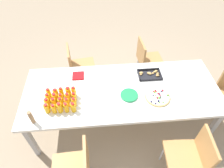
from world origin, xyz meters
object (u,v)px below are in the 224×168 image
at_px(juice_bottle_9, 74,102).
at_px(cardboard_tube, 31,117).
at_px(party_table, 122,92).
at_px(snack_tray, 150,74).
at_px(juice_bottle_17, 61,92).
at_px(chair_far_left, 78,65).
at_px(juice_bottle_13, 68,98).
at_px(juice_bottle_14, 74,97).
at_px(juice_bottle_4, 73,107).
at_px(juice_bottle_6, 54,103).
at_px(juice_bottle_3, 66,108).
at_px(chair_near_right, 191,155).
at_px(fruit_pizza, 158,96).
at_px(napkin_stack, 78,76).
at_px(juice_bottle_16, 56,93).
at_px(juice_bottle_7, 61,102).
at_px(juice_bottle_2, 60,108).
at_px(juice_bottle_15, 49,93).
at_px(juice_bottle_8, 67,103).
at_px(juice_bottle_1, 54,109).
at_px(plate_stack, 129,95).
at_px(juice_bottle_0, 47,108).
at_px(juice_bottle_11, 55,98).
at_px(juice_bottle_19, 74,92).
at_px(chair_far_right, 147,59).
at_px(juice_bottle_12, 61,98).
at_px(juice_bottle_18, 68,92).
at_px(juice_bottle_10, 48,98).
at_px(juice_bottle_5, 47,103).
at_px(chair_near_left, 76,168).

relative_size(juice_bottle_9, cardboard_tube, 0.71).
distance_m(party_table, snack_tray, 0.47).
bearing_deg(juice_bottle_17, chair_far_left, 80.62).
bearing_deg(juice_bottle_13, juice_bottle_14, -0.85).
height_order(chair_far_left, snack_tray, chair_far_left).
xyz_separation_m(juice_bottle_4, juice_bottle_6, (-0.23, 0.09, 0.00)).
relative_size(juice_bottle_3, juice_bottle_6, 1.01).
distance_m(chair_near_right, fruit_pizza, 0.74).
xyz_separation_m(juice_bottle_3, napkin_stack, (0.11, 0.56, -0.06)).
xyz_separation_m(party_table, juice_bottle_16, (-0.81, -0.04, 0.12)).
bearing_deg(fruit_pizza, juice_bottle_7, -178.46).
relative_size(juice_bottle_2, juice_bottle_15, 1.04).
height_order(juice_bottle_8, juice_bottle_13, same).
bearing_deg(juice_bottle_2, cardboard_tube, -157.25).
relative_size(juice_bottle_7, napkin_stack, 0.93).
bearing_deg(juice_bottle_8, juice_bottle_1, -151.91).
distance_m(juice_bottle_4, snack_tray, 1.12).
bearing_deg(plate_stack, chair_near_right, -49.84).
distance_m(juice_bottle_0, juice_bottle_1, 0.08).
height_order(juice_bottle_11, napkin_stack, juice_bottle_11).
height_order(juice_bottle_7, juice_bottle_19, juice_bottle_19).
xyz_separation_m(chair_far_left, chair_far_right, (1.14, 0.07, 0.00)).
height_order(juice_bottle_13, juice_bottle_19, juice_bottle_19).
xyz_separation_m(fruit_pizza, napkin_stack, (-0.98, 0.45, -0.00)).
bearing_deg(juice_bottle_12, party_table, 9.39).
distance_m(party_table, chair_near_right, 1.07).
height_order(juice_bottle_9, juice_bottle_15, juice_bottle_15).
height_order(juice_bottle_8, juice_bottle_15, juice_bottle_15).
bearing_deg(juice_bottle_15, juice_bottle_9, -26.89).
distance_m(fruit_pizza, snack_tray, 0.39).
xyz_separation_m(juice_bottle_11, juice_bottle_18, (0.15, 0.08, 0.00)).
bearing_deg(juice_bottle_17, juice_bottle_10, -152.66).
distance_m(juice_bottle_5, juice_bottle_6, 0.07).
bearing_deg(fruit_pizza, party_table, 159.31).
bearing_deg(napkin_stack, juice_bottle_7, -110.35).
bearing_deg(juice_bottle_0, juice_bottle_2, -2.48).
height_order(juice_bottle_5, snack_tray, juice_bottle_5).
bearing_deg(chair_near_left, juice_bottle_16, 14.56).
bearing_deg(cardboard_tube, juice_bottle_12, 42.97).
bearing_deg(juice_bottle_9, chair_near_right, -25.97).
relative_size(juice_bottle_1, juice_bottle_9, 1.00).
bearing_deg(chair_far_right, chair_near_right, 0.16).
height_order(juice_bottle_0, juice_bottle_9, juice_bottle_0).
height_order(juice_bottle_10, juice_bottle_19, juice_bottle_19).
xyz_separation_m(juice_bottle_12, cardboard_tube, (-0.29, -0.27, 0.03)).
height_order(chair_far_right, juice_bottle_9, juice_bottle_9).
distance_m(chair_near_left, juice_bottle_1, 0.68).
bearing_deg(juice_bottle_9, juice_bottle_6, 177.33).
bearing_deg(chair_far_left, chair_near_right, 30.66).
xyz_separation_m(juice_bottle_0, juice_bottle_9, (0.30, 0.06, -0.00)).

